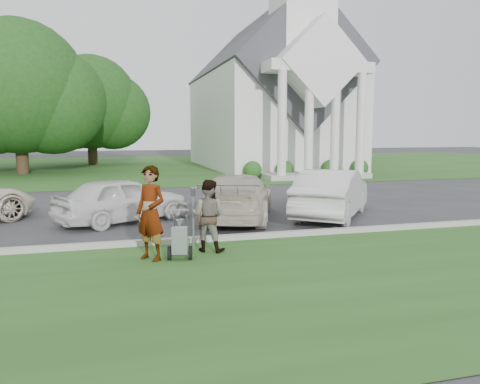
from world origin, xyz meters
name	(u,v)px	position (x,y,z in m)	size (l,w,h in m)	color
ground	(221,247)	(0.00, 0.00, 0.00)	(120.00, 120.00, 0.00)	#333335
grass_strip	(259,287)	(0.00, -3.00, 0.01)	(80.00, 7.00, 0.01)	#25531C
church_lawn	(145,166)	(0.00, 27.00, 0.01)	(80.00, 30.00, 0.01)	#25531C
curb	(216,239)	(0.00, 0.55, 0.07)	(80.00, 0.18, 0.15)	#9E9E93
church	(269,88)	(9.00, 23.11, 5.94)	(9.19, 19.00, 24.10)	white
tree_left	(18,93)	(-8.01, 21.99, 5.11)	(10.63, 8.40, 9.71)	#332316
tree_back	(91,107)	(-4.01, 29.99, 4.73)	(9.61, 7.60, 8.89)	#332316
striping_cart	(180,241)	(-1.10, -0.88, 0.41)	(0.61, 1.07, 0.94)	black
person_left	(151,214)	(-1.68, -0.75, 1.00)	(0.73, 0.48, 1.99)	#999999
person_right	(208,216)	(-0.38, -0.35, 0.81)	(0.79, 0.62, 1.63)	#999999
parking_meter_near	(193,210)	(-0.65, 0.01, 0.90)	(0.10, 0.09, 1.44)	#979A9F
car_b	(123,200)	(-2.16, 3.74, 0.69)	(1.62, 4.02, 1.37)	white
car_c	(238,197)	(1.26, 3.23, 0.71)	(2.00, 4.91, 1.42)	beige
car_d	(332,193)	(4.26, 2.87, 0.76)	(1.62, 4.63, 1.53)	silver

